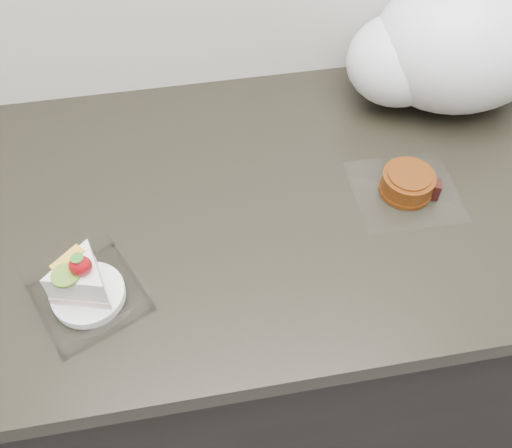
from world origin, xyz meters
TOP-DOWN VIEW (x-y plane):
  - counter at (0.00, 1.69)m, footprint 2.04×0.64m
  - cake_tray at (-0.28, 1.54)m, footprint 0.19×0.19m
  - mooncake_wrap at (0.23, 1.66)m, footprint 0.17×0.16m
  - plastic_bag at (0.36, 1.88)m, footprint 0.40×0.30m

SIDE VIEW (x-z plane):
  - counter at x=0.00m, z-range 0.00..0.90m
  - mooncake_wrap at x=0.23m, z-range 0.90..0.94m
  - cake_tray at x=-0.28m, z-range 0.87..0.99m
  - plastic_bag at x=0.36m, z-range 0.87..1.17m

